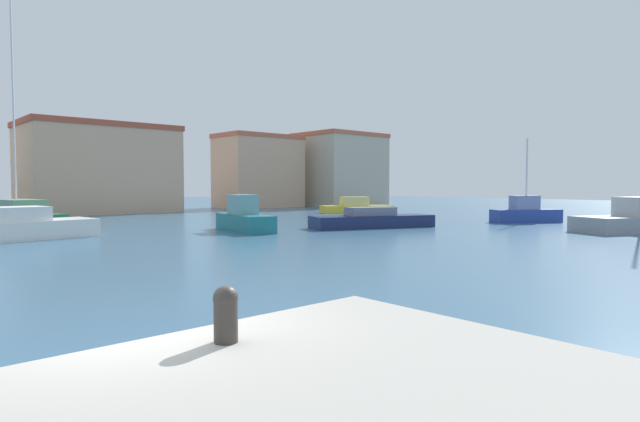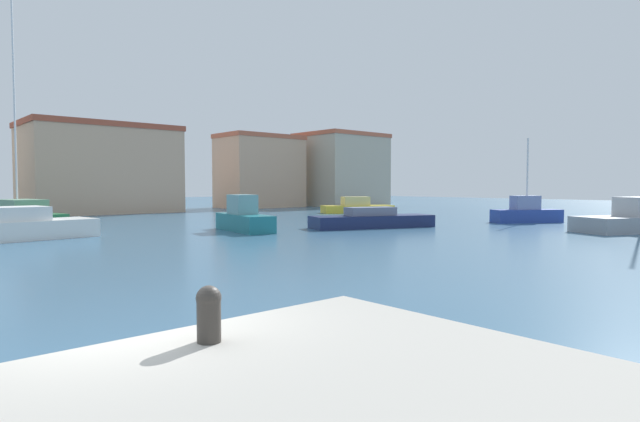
{
  "view_description": "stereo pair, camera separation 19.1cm",
  "coord_description": "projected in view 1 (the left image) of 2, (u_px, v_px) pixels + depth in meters",
  "views": [
    {
      "loc": [
        -2.26,
        -5.64,
        2.6
      ],
      "look_at": [
        20.14,
        19.41,
        0.94
      ],
      "focal_mm": 29.28,
      "sensor_mm": 36.0,
      "label": 1
    },
    {
      "loc": [
        -2.12,
        -5.77,
        2.6
      ],
      "look_at": [
        20.14,
        19.41,
        0.94
      ],
      "focal_mm": 29.28,
      "sensor_mm": 36.0,
      "label": 2
    }
  ],
  "objects": [
    {
      "name": "warehouse_block",
      "position": [
        340.0,
        170.0,
        67.31
      ],
      "size": [
        10.12,
        8.39,
        9.21
      ],
      "color": "#B2A893",
      "rests_on": "ground"
    },
    {
      "name": "sailboat_green_far_left",
      "position": [
        17.0,
        215.0,
        34.4
      ],
      "size": [
        4.19,
        9.11,
        14.78
      ],
      "color": "#28703D",
      "rests_on": "water"
    },
    {
      "name": "motorboat_yellow_behind_lamppost",
      "position": [
        356.0,
        207.0,
        49.32
      ],
      "size": [
        6.96,
        4.75,
        1.53
      ],
      "color": "gold",
      "rests_on": "water"
    },
    {
      "name": "motorboat_navy_outer_mooring",
      "position": [
        372.0,
        220.0,
        32.06
      ],
      "size": [
        7.98,
        4.58,
        1.26
      ],
      "color": "#19234C",
      "rests_on": "water"
    },
    {
      "name": "motorboat_white_near_pier",
      "position": [
        3.0,
        229.0,
        24.27
      ],
      "size": [
        8.59,
        3.39,
        1.59
      ],
      "color": "white",
      "rests_on": "water"
    },
    {
      "name": "mooring_bollard",
      "position": [
        226.0,
        312.0,
        4.98
      ],
      "size": [
        0.24,
        0.24,
        0.55
      ],
      "color": "#38332D",
      "rests_on": "pier_quay"
    },
    {
      "name": "yacht_club",
      "position": [
        99.0,
        169.0,
        48.98
      ],
      "size": [
        13.32,
        8.33,
        8.29
      ],
      "color": "tan",
      "rests_on": "ground"
    },
    {
      "name": "sailboat_blue_far_right",
      "position": [
        526.0,
        213.0,
        36.48
      ],
      "size": [
        4.93,
        3.64,
        5.88
      ],
      "color": "#233D93",
      "rests_on": "water"
    },
    {
      "name": "sailboat_grey_mid_harbor",
      "position": [
        640.0,
        220.0,
        29.41
      ],
      "size": [
        8.3,
        5.52,
        11.42
      ],
      "color": "gray",
      "rests_on": "water"
    },
    {
      "name": "harbor_office",
      "position": [
        259.0,
        171.0,
        61.33
      ],
      "size": [
        9.6,
        5.93,
        8.5
      ],
      "color": "tan",
      "rests_on": "ground"
    },
    {
      "name": "water",
      "position": [
        248.0,
        229.0,
        30.71
      ],
      "size": [
        160.0,
        160.0,
        0.0
      ],
      "primitive_type": "plane",
      "color": "#38607F",
      "rests_on": "ground"
    },
    {
      "name": "motorboat_teal_center_channel",
      "position": [
        244.0,
        218.0,
        29.69
      ],
      "size": [
        2.49,
        5.33,
        2.07
      ],
      "color": "#1E707A",
      "rests_on": "water"
    }
  ]
}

